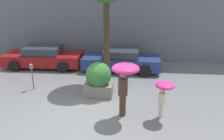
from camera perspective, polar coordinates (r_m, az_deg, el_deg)
The scene contains 8 objects.
ground_plane at distance 8.35m, azimuth -7.79°, elevation -10.35°, with size 40.00×40.00×0.00m, color slate.
building_facade at distance 13.67m, azimuth -2.31°, elevation 14.94°, with size 18.00×0.30×6.00m.
planter_box at distance 9.09m, azimuth -3.54°, elevation -2.38°, with size 1.18×1.06×1.46m.
person_adult at distance 7.24m, azimuth 3.32°, elevation -1.75°, with size 0.92×0.92×1.96m.
person_child at distance 7.50m, azimuth 13.42°, elevation -5.15°, with size 0.65×0.65×1.37m.
parked_car_near at distance 12.13m, azimuth 2.41°, elevation 2.56°, with size 4.25×2.06×1.20m.
parked_car_far at distance 13.29m, azimuth -17.39°, elevation 3.20°, with size 4.41×2.02×1.20m.
parking_meter at distance 10.27m, azimuth -20.24°, elevation -0.31°, with size 0.14×0.14×1.17m.
Camera 1 is at (1.75, -7.01, 4.18)m, focal length 35.00 mm.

